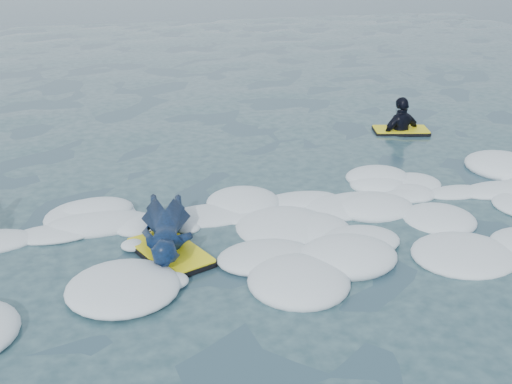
# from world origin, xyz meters

# --- Properties ---
(ground) EXTENTS (120.00, 120.00, 0.00)m
(ground) POSITION_xyz_m (0.00, 0.00, 0.00)
(ground) COLOR #1C3743
(ground) RESTS_ON ground
(foam_band) EXTENTS (12.00, 3.10, 0.30)m
(foam_band) POSITION_xyz_m (0.00, 1.03, 0.00)
(foam_band) COLOR white
(foam_band) RESTS_ON ground
(prone_woman_unit) EXTENTS (1.01, 1.80, 0.45)m
(prone_woman_unit) POSITION_xyz_m (-1.03, 0.80, 0.23)
(prone_woman_unit) COLOR black
(prone_woman_unit) RESTS_ON ground
(waiting_rider_unit) EXTENTS (1.13, 0.80, 1.54)m
(waiting_rider_unit) POSITION_xyz_m (3.90, 4.38, -0.07)
(waiting_rider_unit) COLOR black
(waiting_rider_unit) RESTS_ON ground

